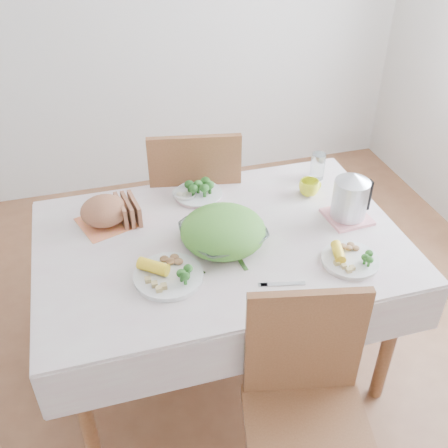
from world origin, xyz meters
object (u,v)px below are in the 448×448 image
object	(u,v)px
salad_bowl	(223,236)
dining_table	(221,305)
chair_far	(195,210)
dinner_plate_left	(169,276)
dinner_plate_right	(350,260)
chair_near	(309,436)
yellow_mug	(309,188)
electric_kettle	(351,195)

from	to	relation	value
salad_bowl	dining_table	bearing A→B (deg)	92.25
dining_table	chair_far	bearing A→B (deg)	86.67
dinner_plate_left	dinner_plate_right	bearing A→B (deg)	-8.22
chair_far	dinner_plate_left	world-z (taller)	chair_far
chair_far	dinner_plate_left	xyz separation A→B (m)	(-0.29, -0.83, 0.31)
dining_table	chair_near	bearing A→B (deg)	-82.83
chair_near	dinner_plate_left	xyz separation A→B (m)	(-0.35, 0.58, 0.31)
chair_near	dining_table	bearing A→B (deg)	109.14
yellow_mug	salad_bowl	bearing A→B (deg)	-153.08
salad_bowl	yellow_mug	world-z (taller)	salad_bowl
dinner_plate_left	dinner_plate_right	world-z (taller)	dinner_plate_left
chair_far	salad_bowl	bearing A→B (deg)	97.34
dinner_plate_left	dinner_plate_right	xyz separation A→B (m)	(0.70, -0.10, 0.00)
chair_near	chair_far	world-z (taller)	chair_far
chair_far	yellow_mug	xyz separation A→B (m)	(0.45, -0.44, 0.33)
chair_far	electric_kettle	world-z (taller)	electric_kettle
salad_bowl	chair_far	bearing A→B (deg)	86.94
dinner_plate_left	yellow_mug	bearing A→B (deg)	28.06
chair_far	dinner_plate_right	xyz separation A→B (m)	(0.41, -0.93, 0.31)
salad_bowl	dinner_plate_left	bearing A→B (deg)	-149.85
yellow_mug	chair_far	bearing A→B (deg)	135.41
chair_near	dinner_plate_left	size ratio (longest dim) A/B	3.59
chair_far	dinner_plate_left	distance (m)	0.94
dinner_plate_right	dining_table	bearing A→B (deg)	147.69
chair_near	yellow_mug	xyz separation A→B (m)	(0.39, 0.98, 0.33)
chair_near	dinner_plate_right	xyz separation A→B (m)	(0.35, 0.48, 0.31)
chair_near	yellow_mug	size ratio (longest dim) A/B	10.02
yellow_mug	electric_kettle	xyz separation A→B (m)	(0.09, -0.22, 0.08)
chair_near	chair_far	xyz separation A→B (m)	(-0.06, 1.42, 0.00)
dining_table	salad_bowl	size ratio (longest dim) A/B	4.30
dining_table	dinner_plate_right	distance (m)	0.66
salad_bowl	electric_kettle	xyz separation A→B (m)	(0.57, 0.02, 0.08)
chair_near	electric_kettle	world-z (taller)	electric_kettle
chair_far	dining_table	bearing A→B (deg)	97.07
dinner_plate_left	salad_bowl	bearing A→B (deg)	30.15
salad_bowl	yellow_mug	distance (m)	0.54
chair_far	dinner_plate_right	world-z (taller)	chair_far
chair_near	chair_far	distance (m)	1.42
dining_table	dinner_plate_right	bearing A→B (deg)	-32.31
dining_table	chair_far	size ratio (longest dim) A/B	1.38
salad_bowl	dinner_plate_right	xyz separation A→B (m)	(0.45, -0.25, -0.03)
dinner_plate_right	chair_near	bearing A→B (deg)	-126.10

